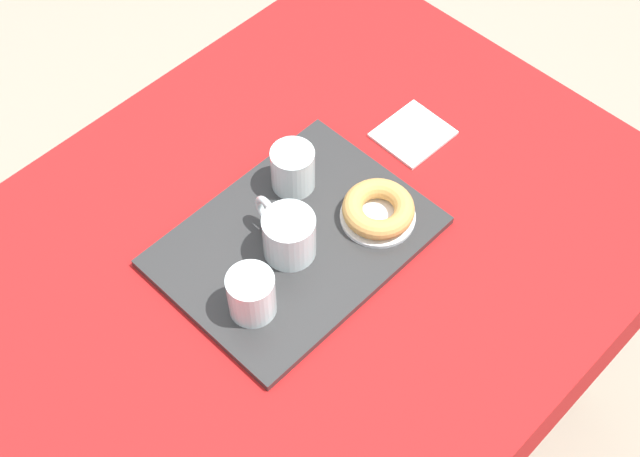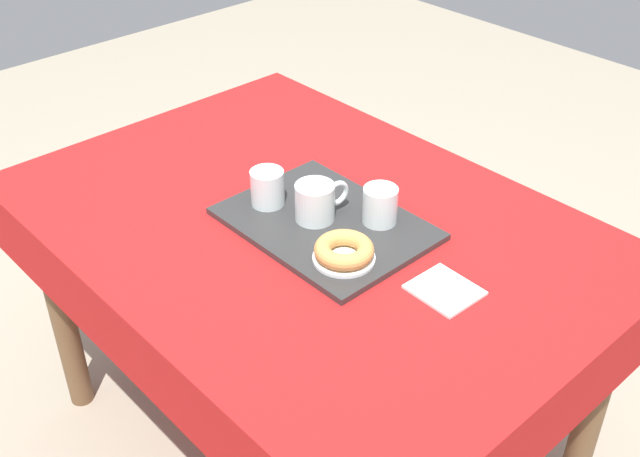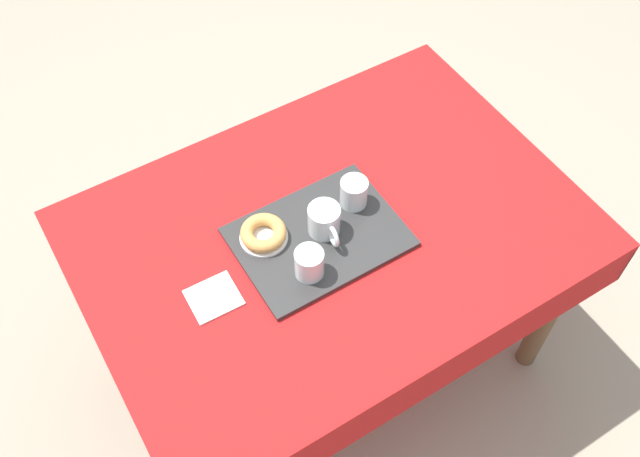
{
  "view_description": "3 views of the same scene",
  "coord_description": "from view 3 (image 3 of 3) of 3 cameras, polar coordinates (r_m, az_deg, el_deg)",
  "views": [
    {
      "loc": [
        -0.51,
        -0.59,
        1.92
      ],
      "look_at": [
        0.08,
        -0.01,
        0.75
      ],
      "focal_mm": 49.8,
      "sensor_mm": 36.0,
      "label": 1
    },
    {
      "loc": [
        1.04,
        -0.92,
        1.65
      ],
      "look_at": [
        0.08,
        -0.04,
        0.76
      ],
      "focal_mm": 43.4,
      "sensor_mm": 36.0,
      "label": 2
    },
    {
      "loc": [
        0.6,
        0.92,
        2.25
      ],
      "look_at": [
        0.05,
        0.02,
        0.78
      ],
      "focal_mm": 40.17,
      "sensor_mm": 36.0,
      "label": 3
    }
  ],
  "objects": [
    {
      "name": "water_glass_far",
      "position": [
        1.89,
        2.7,
        2.79
      ],
      "size": [
        0.07,
        0.07,
        0.08
      ],
      "color": "silver",
      "rests_on": "serving_tray"
    },
    {
      "name": "serving_tray",
      "position": [
        1.85,
        -0.11,
        -0.68
      ],
      "size": [
        0.42,
        0.31,
        0.01
      ],
      "primitive_type": "cube",
      "color": "#2D2D2D",
      "rests_on": "dining_table"
    },
    {
      "name": "ground_plane",
      "position": [
        2.5,
        0.74,
        -9.75
      ],
      "size": [
        6.0,
        6.0,
        0.0
      ],
      "primitive_type": "plane",
      "color": "gray"
    },
    {
      "name": "donut_plate_left",
      "position": [
        1.84,
        -4.5,
        -0.71
      ],
      "size": [
        0.12,
        0.12,
        0.01
      ],
      "primitive_type": "cylinder",
      "color": "white",
      "rests_on": "serving_tray"
    },
    {
      "name": "paper_napkin",
      "position": [
        1.78,
        -8.47,
        -5.46
      ],
      "size": [
        0.12,
        0.11,
        0.01
      ],
      "primitive_type": "cube",
      "rotation": [
        0.0,
        0.0,
        -0.03
      ],
      "color": "white",
      "rests_on": "dining_table"
    },
    {
      "name": "water_glass_near",
      "position": [
        1.75,
        -0.86,
        -2.84
      ],
      "size": [
        0.07,
        0.07,
        0.08
      ],
      "color": "silver",
      "rests_on": "serving_tray"
    },
    {
      "name": "dining_table",
      "position": [
        1.96,
        0.93,
        -1.7
      ],
      "size": [
        1.3,
        0.92,
        0.72
      ],
      "color": "red",
      "rests_on": "ground"
    },
    {
      "name": "sugar_donut_left",
      "position": [
        1.83,
        -4.54,
        -0.34
      ],
      "size": [
        0.12,
        0.12,
        0.03
      ],
      "primitive_type": "torus",
      "color": "tan",
      "rests_on": "donut_plate_left"
    },
    {
      "name": "tea_mug_left",
      "position": [
        1.83,
        0.37,
        0.58
      ],
      "size": [
        0.08,
        0.13,
        0.08
      ],
      "color": "silver",
      "rests_on": "serving_tray"
    }
  ]
}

